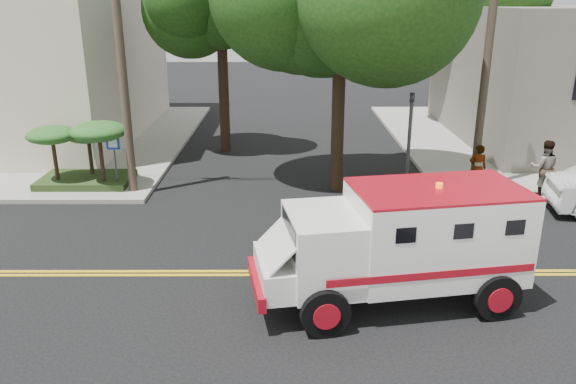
{
  "coord_description": "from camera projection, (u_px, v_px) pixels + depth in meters",
  "views": [
    {
      "loc": [
        -0.27,
        -12.52,
        6.44
      ],
      "look_at": [
        -0.23,
        1.56,
        1.6
      ],
      "focal_mm": 35.0,
      "sensor_mm": 36.0,
      "label": 1
    }
  ],
  "objects": [
    {
      "name": "ground",
      "position": [
        297.0,
        273.0,
        13.93
      ],
      "size": [
        100.0,
        100.0,
        0.0
      ],
      "primitive_type": "plane",
      "color": "black",
      "rests_on": "ground"
    },
    {
      "name": "sidewalk_ne",
      "position": [
        575.0,
        141.0,
        26.71
      ],
      "size": [
        17.0,
        17.0,
        0.15
      ],
      "primitive_type": "cube",
      "color": "gray",
      "rests_on": "ground"
    },
    {
      "name": "sidewalk_nw",
      "position": [
        8.0,
        141.0,
        26.64
      ],
      "size": [
        17.0,
        17.0,
        0.15
      ],
      "primitive_type": "cube",
      "color": "gray",
      "rests_on": "ground"
    },
    {
      "name": "utility_pole_left",
      "position": [
        122.0,
        63.0,
        18.13
      ],
      "size": [
        0.28,
        0.28,
        9.0
      ],
      "primitive_type": "cylinder",
      "color": "#382D23",
      "rests_on": "ground"
    },
    {
      "name": "utility_pole_right",
      "position": [
        487.0,
        62.0,
        18.35
      ],
      "size": [
        0.28,
        0.28,
        9.0
      ],
      "primitive_type": "cylinder",
      "color": "#382D23",
      "rests_on": "ground"
    },
    {
      "name": "tree_left",
      "position": [
        228.0,
        18.0,
        23.21
      ],
      "size": [
        4.48,
        4.2,
        7.7
      ],
      "color": "black",
      "rests_on": "ground"
    },
    {
      "name": "tree_right",
      "position": [
        476.0,
        7.0,
        26.89
      ],
      "size": [
        4.8,
        4.5,
        8.2
      ],
      "color": "black",
      "rests_on": "ground"
    },
    {
      "name": "traffic_signal",
      "position": [
        410.0,
        134.0,
        18.51
      ],
      "size": [
        0.15,
        0.18,
        3.6
      ],
      "color": "#3F3F42",
      "rests_on": "ground"
    },
    {
      "name": "accessibility_sign",
      "position": [
        114.0,
        155.0,
        19.31
      ],
      "size": [
        0.45,
        0.1,
        2.02
      ],
      "color": "#3F3F42",
      "rests_on": "ground"
    },
    {
      "name": "palm_planter",
      "position": [
        82.0,
        144.0,
        19.64
      ],
      "size": [
        3.52,
        2.63,
        2.36
      ],
      "color": "#1E3314",
      "rests_on": "sidewalk_nw"
    },
    {
      "name": "armored_truck",
      "position": [
        402.0,
        239.0,
        12.16
      ],
      "size": [
        6.1,
        3.14,
        2.65
      ],
      "rotation": [
        0.0,
        0.0,
        0.17
      ],
      "color": "silver",
      "rests_on": "ground"
    },
    {
      "name": "pedestrian_a",
      "position": [
        478.0,
        168.0,
        19.22
      ],
      "size": [
        0.63,
        0.44,
        1.64
      ],
      "primitive_type": "imported",
      "rotation": [
        0.0,
        0.0,
        3.06
      ],
      "color": "gray",
      "rests_on": "sidewalk_ne"
    },
    {
      "name": "pedestrian_b",
      "position": [
        544.0,
        168.0,
        18.8
      ],
      "size": [
        1.06,
        0.91,
        1.9
      ],
      "primitive_type": "imported",
      "rotation": [
        0.0,
        0.0,
        2.9
      ],
      "color": "gray",
      "rests_on": "sidewalk_ne"
    }
  ]
}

